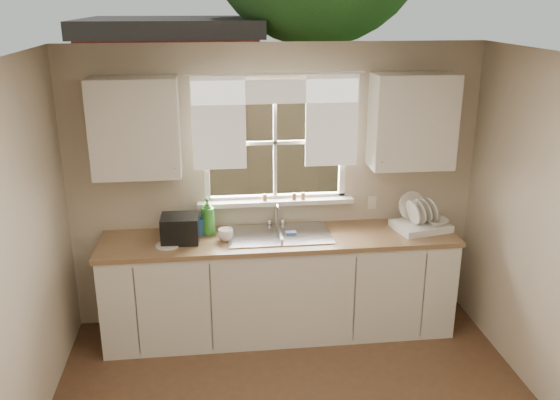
{
  "coord_description": "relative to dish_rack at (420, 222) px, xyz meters",
  "views": [
    {
      "loc": [
        -0.54,
        -2.97,
        2.83
      ],
      "look_at": [
        0.0,
        1.65,
        1.25
      ],
      "focal_mm": 38.0,
      "sensor_mm": 36.0,
      "label": 1
    }
  ],
  "objects": [
    {
      "name": "dish_rack",
      "position": [
        0.0,
        0.0,
        0.0
      ],
      "size": [
        0.52,
        0.44,
        0.31
      ],
      "color": "white",
      "rests_on": "countertop"
    },
    {
      "name": "upper_cabinet_right",
      "position": [
        -0.1,
        0.12,
        0.87
      ],
      "size": [
        0.7,
        0.33,
        0.8
      ],
      "primitive_type": "cube",
      "color": "white",
      "rests_on": "room_walls"
    },
    {
      "name": "black_appliance",
      "position": [
        -2.08,
        -0.03,
        0.04
      ],
      "size": [
        0.31,
        0.27,
        0.22
      ],
      "primitive_type": "cube",
      "rotation": [
        0.0,
        0.0,
        -0.02
      ],
      "color": "black",
      "rests_on": "countertop"
    },
    {
      "name": "ceiling",
      "position": [
        -1.25,
        -1.71,
        1.52
      ],
      "size": [
        3.6,
        4.0,
        0.02
      ],
      "primitive_type": "cube",
      "color": "silver",
      "rests_on": "room_walls"
    },
    {
      "name": "soap_bottle_c",
      "position": [
        -2.16,
        0.14,
        0.01
      ],
      "size": [
        0.16,
        0.16,
        0.17
      ],
      "primitive_type": "imported",
      "rotation": [
        0.0,
        0.0,
        -0.24
      ],
      "color": "beige",
      "rests_on": "countertop"
    },
    {
      "name": "cup",
      "position": [
        -1.71,
        -0.06,
        -0.02
      ],
      "size": [
        0.14,
        0.14,
        0.1
      ],
      "primitive_type": "imported",
      "rotation": [
        0.0,
        0.0,
        0.06
      ],
      "color": "silver",
      "rests_on": "countertop"
    },
    {
      "name": "window",
      "position": [
        -1.25,
        0.29,
        0.51
      ],
      "size": [
        1.38,
        0.16,
        1.06
      ],
      "color": "white",
      "rests_on": "room_walls"
    },
    {
      "name": "bowl",
      "position": [
        0.13,
        -0.05,
        0.01
      ],
      "size": [
        0.22,
        0.22,
        0.05
      ],
      "primitive_type": "imported",
      "rotation": [
        0.0,
        0.0,
        0.13
      ],
      "color": "silver",
      "rests_on": "dish_rack"
    },
    {
      "name": "room_walls",
      "position": [
        -1.25,
        -1.78,
        0.26
      ],
      "size": [
        3.62,
        4.02,
        2.5
      ],
      "color": "beige",
      "rests_on": "ground"
    },
    {
      "name": "upper_cabinet_left",
      "position": [
        -2.4,
        0.12,
        0.87
      ],
      "size": [
        0.7,
        0.33,
        0.8
      ],
      "primitive_type": "cube",
      "color": "white",
      "rests_on": "room_walls"
    },
    {
      "name": "sink",
      "position": [
        -1.25,
        0.0,
        -0.14
      ],
      "size": [
        0.88,
        0.52,
        0.4
      ],
      "color": "#B7B7BC",
      "rests_on": "countertop"
    },
    {
      "name": "sill_jars",
      "position": [
        -1.15,
        0.23,
        0.2
      ],
      "size": [
        0.38,
        0.04,
        0.06
      ],
      "color": "brown",
      "rests_on": "window"
    },
    {
      "name": "soap_bottle_b",
      "position": [
        -1.89,
        0.11,
        0.04
      ],
      "size": [
        0.1,
        0.11,
        0.21
      ],
      "primitive_type": "imported",
      "rotation": [
        0.0,
        0.0,
        -0.1
      ],
      "color": "blue",
      "rests_on": "countertop"
    },
    {
      "name": "curtains",
      "position": [
        -1.25,
        0.24,
        0.95
      ],
      "size": [
        1.5,
        0.03,
        0.81
      ],
      "color": "white",
      "rests_on": "room_walls"
    },
    {
      "name": "base_cabinets",
      "position": [
        -1.25,
        -0.03,
        -0.55
      ],
      "size": [
        3.0,
        0.62,
        0.87
      ],
      "primitive_type": "cube",
      "color": "white",
      "rests_on": "ground"
    },
    {
      "name": "countertop",
      "position": [
        -1.25,
        -0.03,
        -0.09
      ],
      "size": [
        3.04,
        0.65,
        0.04
      ],
      "primitive_type": "cube",
      "color": "olive",
      "rests_on": "base_cabinets"
    },
    {
      "name": "wall_outlet",
      "position": [
        -0.37,
        0.28,
        0.1
      ],
      "size": [
        0.08,
        0.01,
        0.12
      ],
      "primitive_type": "cube",
      "color": "beige",
      "rests_on": "room_walls"
    },
    {
      "name": "saucer",
      "position": [
        -2.18,
        -0.12,
        -0.06
      ],
      "size": [
        0.19,
        0.19,
        0.01
      ],
      "primitive_type": "cylinder",
      "color": "white",
      "rests_on": "countertop"
    },
    {
      "name": "soap_bottle_a",
      "position": [
        -1.85,
        0.1,
        0.09
      ],
      "size": [
        0.15,
        0.16,
        0.33
      ],
      "primitive_type": "imported",
      "rotation": [
        0.0,
        0.0,
        0.25
      ],
      "color": "green",
      "rests_on": "countertop"
    }
  ]
}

